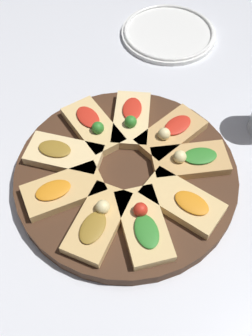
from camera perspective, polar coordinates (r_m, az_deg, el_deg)
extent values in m
plane|color=silver|center=(0.74, 0.00, -1.56)|extent=(3.00, 3.00, 0.00)
cylinder|color=#422819|center=(0.73, 0.00, -1.00)|extent=(0.41, 0.41, 0.03)
cube|color=tan|center=(0.73, 9.26, 1.03)|extent=(0.12, 0.15, 0.02)
ellipsoid|color=#2D7A28|center=(0.72, 10.71, 1.75)|extent=(0.06, 0.07, 0.01)
sphere|color=beige|center=(0.71, 7.83, 1.63)|extent=(0.02, 0.02, 0.02)
cube|color=tan|center=(0.77, 6.54, 4.95)|extent=(0.15, 0.12, 0.02)
ellipsoid|color=red|center=(0.77, 7.51, 6.21)|extent=(0.07, 0.06, 0.01)
sphere|color=beige|center=(0.74, 5.56, 4.94)|extent=(0.02, 0.02, 0.02)
cube|color=#E5C689|center=(0.79, 0.80, 7.07)|extent=(0.15, 0.10, 0.02)
ellipsoid|color=red|center=(0.79, 0.91, 8.60)|extent=(0.07, 0.05, 0.01)
sphere|color=#2D7A28|center=(0.76, 0.68, 6.74)|extent=(0.02, 0.02, 0.02)
cube|color=#DBB775|center=(0.78, -4.83, 6.01)|extent=(0.14, 0.15, 0.02)
ellipsoid|color=red|center=(0.78, -5.54, 7.41)|extent=(0.07, 0.07, 0.01)
sphere|color=#2D7A28|center=(0.75, -4.11, 5.84)|extent=(0.02, 0.02, 0.02)
cube|color=#E5C689|center=(0.74, -8.94, 1.94)|extent=(0.08, 0.14, 0.02)
ellipsoid|color=olive|center=(0.73, -10.32, 2.79)|extent=(0.04, 0.06, 0.01)
cube|color=tan|center=(0.69, -9.02, -3.23)|extent=(0.14, 0.15, 0.02)
ellipsoid|color=orange|center=(0.68, -10.52, -3.16)|extent=(0.07, 0.07, 0.01)
cube|color=tan|center=(0.66, -4.10, -7.82)|extent=(0.14, 0.08, 0.02)
ellipsoid|color=olive|center=(0.64, -4.84, -8.57)|extent=(0.06, 0.04, 0.01)
sphere|color=beige|center=(0.65, -3.40, -5.67)|extent=(0.02, 0.02, 0.02)
cube|color=#DBB775|center=(0.65, 2.56, -8.29)|extent=(0.15, 0.13, 0.02)
ellipsoid|color=#2D7A28|center=(0.63, 3.03, -9.14)|extent=(0.07, 0.07, 0.01)
sphere|color=red|center=(0.65, 2.12, -6.05)|extent=(0.02, 0.02, 0.02)
cube|color=#DBB775|center=(0.68, 8.14, -4.81)|extent=(0.10, 0.15, 0.02)
ellipsoid|color=orange|center=(0.67, 9.53, -5.01)|extent=(0.05, 0.07, 0.01)
cylinder|color=white|center=(1.05, 6.19, 18.84)|extent=(0.24, 0.24, 0.01)
torus|color=white|center=(1.04, 6.23, 19.15)|extent=(0.23, 0.23, 0.01)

